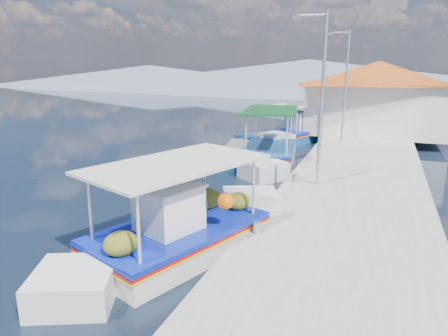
% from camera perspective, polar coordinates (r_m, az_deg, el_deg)
% --- Properties ---
extents(ground, '(160.00, 160.00, 0.00)m').
position_cam_1_polar(ground, '(14.98, -6.18, -4.33)').
color(ground, black).
rests_on(ground, ground).
extents(quay, '(5.00, 44.00, 0.50)m').
position_cam_1_polar(quay, '(19.13, 18.46, -0.03)').
color(quay, '#ACABA1').
rests_on(quay, ground).
extents(bollards, '(0.20, 17.20, 0.30)m').
position_cam_1_polar(bollards, '(18.50, 11.95, 1.21)').
color(bollards, '#A5A8AD').
rests_on(bollards, quay).
extents(main_caique, '(4.25, 7.71, 2.71)m').
position_cam_1_polar(main_caique, '(10.79, -6.24, -9.08)').
color(main_caique, silver).
rests_on(main_caique, ground).
extents(caique_green_canopy, '(3.15, 7.77, 2.94)m').
position_cam_1_polar(caique_green_canopy, '(20.17, 6.47, 1.93)').
color(caique_green_canopy, silver).
rests_on(caique_green_canopy, ground).
extents(caique_blue_hull, '(2.52, 6.07, 1.10)m').
position_cam_1_polar(caique_blue_hull, '(20.97, 2.93, 2.10)').
color(caique_blue_hull, '#184F93').
rests_on(caique_blue_hull, ground).
extents(caique_far, '(3.92, 6.77, 2.56)m').
position_cam_1_polar(caique_far, '(26.34, 10.50, 4.86)').
color(caique_far, '#184F93').
rests_on(caique_far, ground).
extents(harbor_building, '(10.49, 10.49, 4.40)m').
position_cam_1_polar(harbor_building, '(27.63, 20.57, 9.44)').
color(harbor_building, silver).
rests_on(harbor_building, quay).
extents(lamp_post_near, '(1.21, 0.14, 6.00)m').
position_cam_1_polar(lamp_post_near, '(14.73, 13.24, 10.39)').
color(lamp_post_near, '#A5A8AD').
rests_on(lamp_post_near, quay).
extents(lamp_post_far, '(1.21, 0.14, 6.00)m').
position_cam_1_polar(lamp_post_far, '(23.67, 16.44, 11.66)').
color(lamp_post_far, '#A5A8AD').
rests_on(lamp_post_far, quay).
extents(mountain_ridge, '(171.40, 96.00, 5.50)m').
position_cam_1_polar(mountain_ridge, '(68.61, 21.52, 11.33)').
color(mountain_ridge, slate).
rests_on(mountain_ridge, ground).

